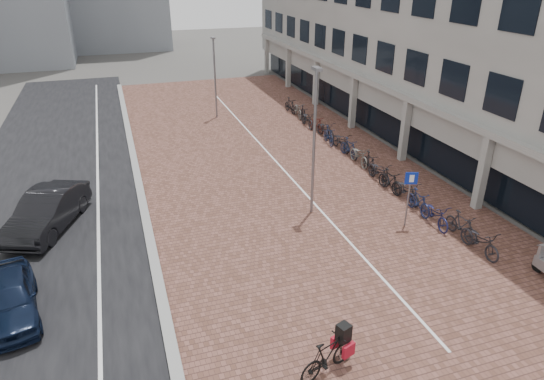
{
  "coord_description": "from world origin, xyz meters",
  "views": [
    {
      "loc": [
        -5.68,
        -11.03,
        9.8
      ],
      "look_at": [
        0.0,
        6.0,
        1.3
      ],
      "focal_mm": 31.82,
      "sensor_mm": 36.0,
      "label": 1
    }
  ],
  "objects_px": {
    "car_navy": "(8,298)",
    "parking_sign": "(409,191)",
    "car_dark": "(47,211)",
    "hero_bike": "(327,356)"
  },
  "relations": [
    {
      "from": "car_navy",
      "to": "parking_sign",
      "type": "distance_m",
      "value": 14.53
    },
    {
      "from": "car_dark",
      "to": "parking_sign",
      "type": "xyz_separation_m",
      "value": [
        13.78,
        -4.45,
        0.84
      ]
    },
    {
      "from": "hero_bike",
      "to": "car_dark",
      "type": "bearing_deg",
      "value": 16.1
    },
    {
      "from": "car_navy",
      "to": "hero_bike",
      "type": "bearing_deg",
      "value": -41.36
    },
    {
      "from": "car_navy",
      "to": "hero_bike",
      "type": "distance_m",
      "value": 9.66
    },
    {
      "from": "car_dark",
      "to": "hero_bike",
      "type": "relative_size",
      "value": 2.47
    },
    {
      "from": "parking_sign",
      "to": "car_navy",
      "type": "bearing_deg",
      "value": -156.55
    },
    {
      "from": "car_dark",
      "to": "parking_sign",
      "type": "bearing_deg",
      "value": 4.11
    },
    {
      "from": "car_dark",
      "to": "hero_bike",
      "type": "height_order",
      "value": "car_dark"
    },
    {
      "from": "car_navy",
      "to": "parking_sign",
      "type": "relative_size",
      "value": 1.6
    }
  ]
}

